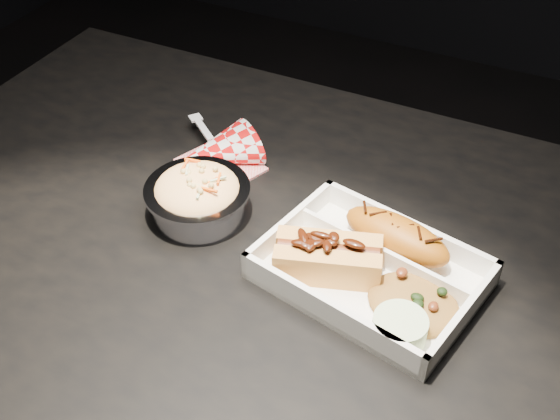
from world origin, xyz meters
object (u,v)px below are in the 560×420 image
object	(u,v)px
dining_table	(276,302)
fried_pastry	(397,236)
food_tray	(371,273)
napkin_fork	(217,151)
hotdog	(328,256)
foil_coleslaw_cup	(198,195)

from	to	relation	value
dining_table	fried_pastry	world-z (taller)	fried_pastry
food_tray	napkin_fork	xyz separation A→B (m)	(-0.28, 0.13, 0.01)
dining_table	hotdog	bearing A→B (deg)	-4.47
foil_coleslaw_cup	napkin_fork	size ratio (longest dim) A/B	0.86
dining_table	fried_pastry	bearing A→B (deg)	26.14
hotdog	foil_coleslaw_cup	distance (m)	0.20
food_tray	fried_pastry	size ratio (longest dim) A/B	1.96
fried_pastry	hotdog	distance (m)	0.09
fried_pastry	dining_table	bearing A→B (deg)	-153.86
fried_pastry	foil_coleslaw_cup	world-z (taller)	foil_coleslaw_cup
food_tray	foil_coleslaw_cup	bearing A→B (deg)	-170.81
hotdog	foil_coleslaw_cup	world-z (taller)	foil_coleslaw_cup
fried_pastry	hotdog	world-z (taller)	hotdog
dining_table	foil_coleslaw_cup	world-z (taller)	foil_coleslaw_cup
food_tray	fried_pastry	world-z (taller)	fried_pastry
dining_table	food_tray	world-z (taller)	food_tray
hotdog	napkin_fork	size ratio (longest dim) A/B	0.86
fried_pastry	napkin_fork	xyz separation A→B (m)	(-0.30, 0.07, -0.01)
foil_coleslaw_cup	food_tray	bearing A→B (deg)	-2.76
food_tray	napkin_fork	bearing A→B (deg)	167.98
dining_table	foil_coleslaw_cup	size ratio (longest dim) A/B	8.67
napkin_fork	fried_pastry	bearing A→B (deg)	24.42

